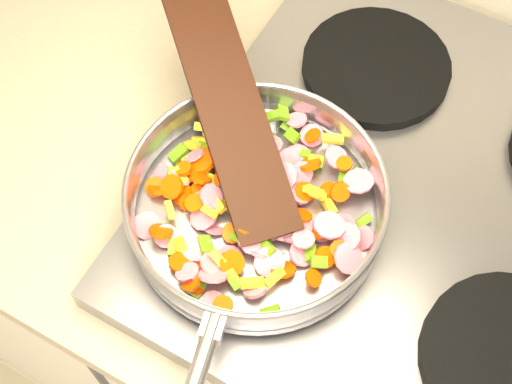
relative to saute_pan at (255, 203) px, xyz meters
The scene contains 7 objects.
cooktop 0.22m from the saute_pan, 37.10° to the left, with size 0.60×0.60×0.04m, color #939399.
grate_fl 0.05m from the saute_pan, 25.62° to the right, with size 0.19×0.19×0.02m, color black.
grate_fr 0.31m from the saute_pan, ahead, with size 0.19×0.19×0.02m, color black.
grate_bl 0.27m from the saute_pan, 84.09° to the left, with size 0.19×0.19×0.02m, color black.
saute_pan is the anchor object (origin of this frame).
vegetable_heap 0.01m from the saute_pan, 161.51° to the left, with size 0.27×0.27×0.05m.
wooden_spatula 0.11m from the saute_pan, 135.26° to the left, with size 0.31×0.07×0.01m, color black.
Camera 1 is at (-0.69, 1.22, 1.66)m, focal length 50.00 mm.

